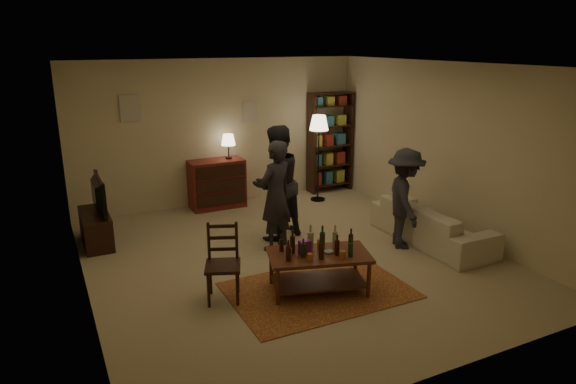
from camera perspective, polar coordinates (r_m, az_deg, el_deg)
floor at (r=7.44m, az=0.46°, el=-7.34°), size 6.00×6.00×0.00m
room_shell at (r=9.45m, az=-11.35°, el=8.94°), size 6.00×6.00×6.00m
rug at (r=6.54m, az=3.39°, el=-10.84°), size 2.20×1.50×0.01m
coffee_table at (r=6.36m, az=3.37°, el=-7.40°), size 1.37×1.00×0.84m
dining_chair at (r=6.21m, az=-7.24°, el=-7.47°), size 0.54×0.54×0.95m
tv_stand at (r=8.33m, az=-20.63°, el=-2.95°), size 0.40×1.00×1.06m
dresser at (r=9.59m, az=-7.85°, el=1.05°), size 1.00×0.50×1.36m
bookshelf at (r=10.51m, az=4.66°, el=5.64°), size 0.90×0.34×2.02m
floor_lamp at (r=9.74m, az=3.45°, el=7.03°), size 0.36×0.36×1.66m
sofa at (r=8.19m, az=15.68°, el=-3.39°), size 0.81×2.08×0.61m
person_left at (r=7.49m, az=-1.39°, el=-0.45°), size 0.71×0.60×1.65m
person_right at (r=7.90m, az=-1.31°, el=1.00°), size 1.03×0.91×1.79m
person_by_sofa at (r=7.79m, az=12.85°, el=-0.73°), size 0.91×1.12×1.51m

